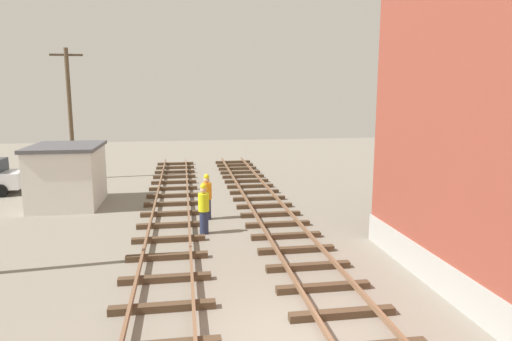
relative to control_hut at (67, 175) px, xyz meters
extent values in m
plane|color=gray|center=(7.38, -12.81, -1.39)|extent=(80.00, 80.00, 0.00)
cube|color=#4C3826|center=(8.73, -12.08, -1.30)|extent=(2.50, 0.24, 0.18)
cube|color=#4C3826|center=(8.73, -10.64, -1.30)|extent=(2.50, 0.24, 0.18)
cube|color=#4C3826|center=(8.73, -9.19, -1.30)|extent=(2.50, 0.24, 0.18)
cube|color=#4C3826|center=(8.73, -7.74, -1.30)|extent=(2.50, 0.24, 0.18)
cube|color=#4C3826|center=(8.73, -6.30, -1.30)|extent=(2.50, 0.24, 0.18)
cube|color=#4C3826|center=(8.73, -4.85, -1.30)|extent=(2.50, 0.24, 0.18)
cube|color=#4C3826|center=(8.73, -3.41, -1.30)|extent=(2.50, 0.24, 0.18)
cube|color=#4C3826|center=(8.73, -1.96, -1.30)|extent=(2.50, 0.24, 0.18)
cube|color=#4C3826|center=(8.73, -0.51, -1.30)|extent=(2.50, 0.24, 0.18)
cube|color=#4C3826|center=(8.73, 0.93, -1.30)|extent=(2.50, 0.24, 0.18)
cube|color=#4C3826|center=(8.73, 2.38, -1.30)|extent=(2.50, 0.24, 0.18)
cube|color=#4C3826|center=(8.73, 3.82, -1.30)|extent=(2.50, 0.24, 0.18)
cube|color=#4C3826|center=(8.73, 5.27, -1.30)|extent=(2.50, 0.24, 0.18)
cube|color=#4C3826|center=(8.73, 6.72, -1.30)|extent=(2.50, 0.24, 0.18)
cube|color=#4C3826|center=(8.73, 8.16, -1.30)|extent=(2.50, 0.24, 0.18)
cube|color=#4C3826|center=(8.73, 9.61, -1.30)|extent=(2.50, 0.24, 0.18)
cube|color=#4C3826|center=(8.73, 11.05, -1.30)|extent=(2.50, 0.24, 0.18)
cube|color=brown|center=(8.01, -12.81, -1.14)|extent=(0.08, 49.16, 0.14)
cube|color=brown|center=(9.45, -12.81, -1.14)|extent=(0.08, 49.16, 0.14)
cube|color=#4C3826|center=(4.65, -11.11, -1.30)|extent=(2.50, 0.24, 0.18)
cube|color=#4C3826|center=(4.65, -9.42, -1.30)|extent=(2.50, 0.24, 0.18)
cube|color=#4C3826|center=(4.65, -7.72, -1.30)|extent=(2.50, 0.24, 0.18)
cube|color=#4C3826|center=(4.65, -6.02, -1.30)|extent=(2.50, 0.24, 0.18)
cube|color=#4C3826|center=(4.65, -4.33, -1.30)|extent=(2.50, 0.24, 0.18)
cube|color=#4C3826|center=(4.65, -2.63, -1.30)|extent=(2.50, 0.24, 0.18)
cube|color=#4C3826|center=(4.65, -0.94, -1.30)|extent=(2.50, 0.24, 0.18)
cube|color=#4C3826|center=(4.65, 0.76, -1.30)|extent=(2.50, 0.24, 0.18)
cube|color=#4C3826|center=(4.65, 2.45, -1.30)|extent=(2.50, 0.24, 0.18)
cube|color=#4C3826|center=(4.65, 4.15, -1.30)|extent=(2.50, 0.24, 0.18)
cube|color=#4C3826|center=(4.65, 5.84, -1.30)|extent=(2.50, 0.24, 0.18)
cube|color=#4C3826|center=(4.65, 7.54, -1.30)|extent=(2.50, 0.24, 0.18)
cube|color=#4C3826|center=(4.65, 9.23, -1.30)|extent=(2.50, 0.24, 0.18)
cube|color=#4C3826|center=(4.65, 10.93, -1.30)|extent=(2.50, 0.24, 0.18)
cube|color=brown|center=(5.37, -12.81, -1.14)|extent=(0.08, 49.16, 0.14)
cube|color=#B2B2AD|center=(11.62, -13.55, -0.94)|extent=(0.08, 13.45, 0.90)
cube|color=silver|center=(0.01, 0.00, -0.09)|extent=(2.80, 3.60, 2.60)
cube|color=#4C4C51|center=(0.01, 0.00, 1.29)|extent=(3.00, 3.80, 0.16)
cube|color=brown|center=(-1.41, 0.00, -0.39)|extent=(0.06, 0.90, 2.00)
cylinder|color=black|center=(-3.67, 3.95, -1.07)|extent=(0.64, 0.24, 0.64)
cylinder|color=black|center=(-3.67, 2.15, -1.07)|extent=(0.64, 0.24, 0.64)
cylinder|color=brown|center=(-1.22, 6.58, 2.40)|extent=(0.24, 0.24, 7.58)
cube|color=#4C3D2D|center=(-1.22, 6.58, 5.79)|extent=(1.80, 0.12, 0.12)
cylinder|color=#262D4C|center=(6.11, -3.39, -0.96)|extent=(0.32, 0.32, 0.85)
cylinder|color=orange|center=(6.11, -3.39, -0.21)|extent=(0.40, 0.40, 0.65)
sphere|color=tan|center=(6.11, -3.39, 0.23)|extent=(0.24, 0.24, 0.24)
sphere|color=yellow|center=(6.11, -3.39, 0.37)|extent=(0.22, 0.22, 0.22)
cylinder|color=#262D4C|center=(5.90, -5.28, -0.96)|extent=(0.32, 0.32, 0.85)
cylinder|color=yellow|center=(5.90, -5.28, -0.21)|extent=(0.40, 0.40, 0.65)
sphere|color=tan|center=(5.90, -5.28, 0.23)|extent=(0.24, 0.24, 0.24)
sphere|color=yellow|center=(5.90, -5.28, 0.37)|extent=(0.22, 0.22, 0.22)
camera|label=1|loc=(5.24, -21.34, 3.72)|focal=31.89mm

